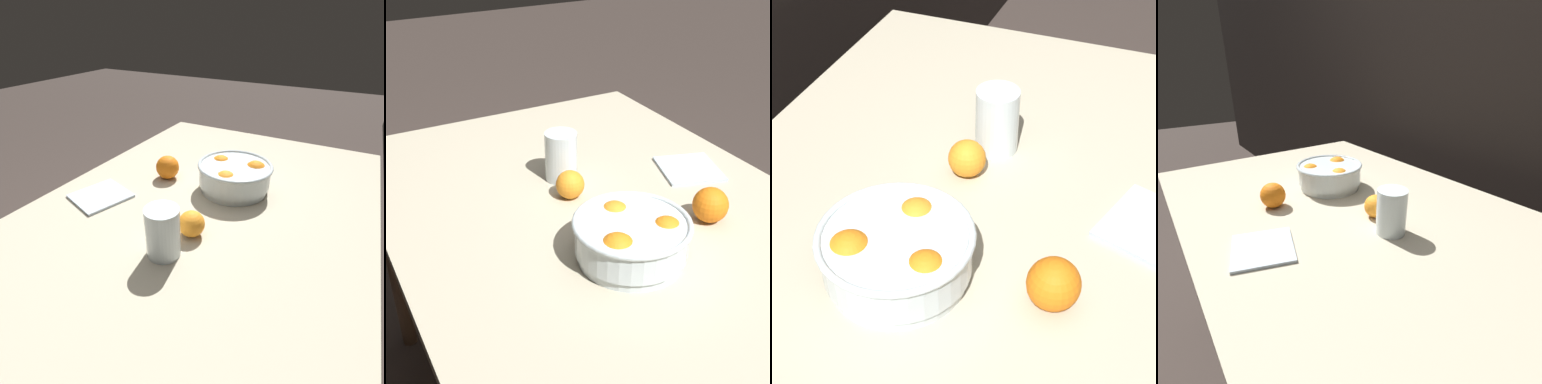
# 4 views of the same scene
# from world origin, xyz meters

# --- Properties ---
(ground_plane) EXTENTS (12.00, 12.00, 0.00)m
(ground_plane) POSITION_xyz_m (0.00, 0.00, 0.00)
(ground_plane) COLOR #3D332D
(back_wall) EXTENTS (8.00, 0.05, 2.60)m
(back_wall) POSITION_xyz_m (0.00, 0.75, 1.30)
(back_wall) COLOR black
(back_wall) RESTS_ON ground_plane
(dining_table) EXTENTS (1.42, 0.96, 0.78)m
(dining_table) POSITION_xyz_m (0.00, 0.00, 0.70)
(dining_table) COLOR #B7AD93
(dining_table) RESTS_ON ground_plane
(fruit_bowl) EXTENTS (0.24, 0.24, 0.10)m
(fruit_bowl) POSITION_xyz_m (-0.16, 0.04, 0.83)
(fruit_bowl) COLOR silver
(fruit_bowl) RESTS_ON dining_table
(juice_glass) EXTENTS (0.08, 0.08, 0.13)m
(juice_glass) POSITION_xyz_m (0.21, 0.01, 0.84)
(juice_glass) COLOR #F4A314
(juice_glass) RESTS_ON dining_table
(orange_loose_near_bowl) EXTENTS (0.07, 0.07, 0.07)m
(orange_loose_near_bowl) POSITION_xyz_m (0.12, 0.04, 0.81)
(orange_loose_near_bowl) COLOR orange
(orange_loose_near_bowl) RESTS_ON dining_table
(orange_loose_front) EXTENTS (0.08, 0.08, 0.08)m
(orange_loose_front) POSITION_xyz_m (-0.13, -0.19, 0.82)
(orange_loose_front) COLOR orange
(orange_loose_front) RESTS_ON dining_table
(napkin) EXTENTS (0.20, 0.19, 0.01)m
(napkin) POSITION_xyz_m (0.09, -0.31, 0.78)
(napkin) COLOR silver
(napkin) RESTS_ON dining_table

